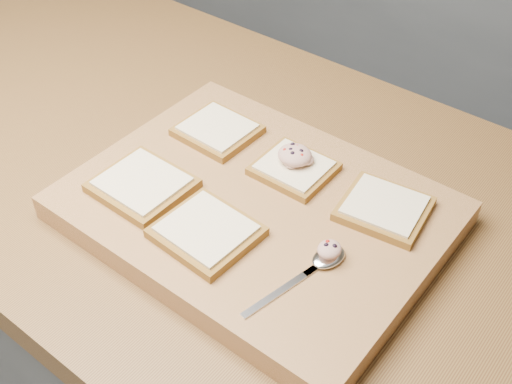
# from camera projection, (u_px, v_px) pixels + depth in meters

# --- Properties ---
(island_counter) EXTENTS (2.00, 0.80, 0.90)m
(island_counter) POSITION_uv_depth(u_px,v_px,m) (261.00, 352.00, 1.31)
(island_counter) COLOR slate
(island_counter) RESTS_ON ground
(cutting_board) EXTENTS (0.53, 0.40, 0.04)m
(cutting_board) POSITION_uv_depth(u_px,v_px,m) (256.00, 210.00, 0.95)
(cutting_board) COLOR #AA7348
(cutting_board) RESTS_ON island_counter
(bread_far_left) EXTENTS (0.12, 0.11, 0.02)m
(bread_far_left) POSITION_uv_depth(u_px,v_px,m) (217.00, 130.00, 1.05)
(bread_far_left) COLOR brown
(bread_far_left) RESTS_ON cutting_board
(bread_far_center) EXTENTS (0.11, 0.10, 0.02)m
(bread_far_center) POSITION_uv_depth(u_px,v_px,m) (294.00, 168.00, 0.98)
(bread_far_center) COLOR brown
(bread_far_center) RESTS_ON cutting_board
(bread_far_right) EXTENTS (0.13, 0.12, 0.02)m
(bread_far_right) POSITION_uv_depth(u_px,v_px,m) (384.00, 208.00, 0.91)
(bread_far_right) COLOR brown
(bread_far_right) RESTS_ON cutting_board
(bread_near_left) EXTENTS (0.13, 0.12, 0.02)m
(bread_near_left) POSITION_uv_depth(u_px,v_px,m) (142.00, 185.00, 0.95)
(bread_near_left) COLOR brown
(bread_near_left) RESTS_ON cutting_board
(bread_near_center) EXTENTS (0.13, 0.12, 0.02)m
(bread_near_center) POSITION_uv_depth(u_px,v_px,m) (207.00, 232.00, 0.88)
(bread_near_center) COLOR brown
(bread_near_center) RESTS_ON cutting_board
(tuna_salad_dollop) EXTENTS (0.05, 0.05, 0.02)m
(tuna_salad_dollop) POSITION_uv_depth(u_px,v_px,m) (295.00, 155.00, 0.97)
(tuna_salad_dollop) COLOR tan
(tuna_salad_dollop) RESTS_ON bread_far_center
(spoon) EXTENTS (0.06, 0.17, 0.01)m
(spoon) POSITION_uv_depth(u_px,v_px,m) (322.00, 262.00, 0.84)
(spoon) COLOR silver
(spoon) RESTS_ON cutting_board
(spoon_salad) EXTENTS (0.03, 0.03, 0.02)m
(spoon_salad) POSITION_uv_depth(u_px,v_px,m) (329.00, 249.00, 0.84)
(spoon_salad) COLOR tan
(spoon_salad) RESTS_ON spoon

